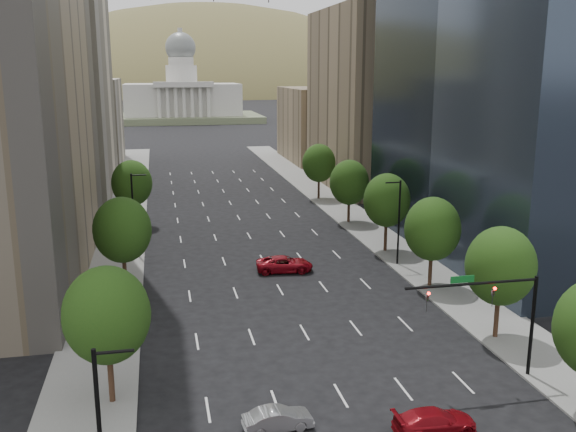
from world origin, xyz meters
TOP-DOWN VIEW (x-y plane):
  - sidewalk_left at (-15.50, 60.00)m, footprint 6.00×200.00m
  - sidewalk_right at (15.50, 60.00)m, footprint 6.00×200.00m
  - midrise_cream_left at (-25.00, 103.00)m, footprint 14.00×30.00m
  - filler_left at (-25.00, 136.00)m, footprint 14.00×26.00m
  - parking_tan_right at (25.00, 100.00)m, footprint 14.00×30.00m
  - filler_right at (25.00, 133.00)m, footprint 14.00×26.00m
  - tree_right_1 at (14.00, 36.00)m, footprint 5.20×5.20m
  - tree_right_2 at (14.00, 48.00)m, footprint 5.20×5.20m
  - tree_right_3 at (14.00, 60.00)m, footprint 5.20×5.20m
  - tree_right_4 at (14.00, 74.00)m, footprint 5.20×5.20m
  - tree_right_5 at (14.00, 90.00)m, footprint 5.20×5.20m
  - tree_left_0 at (-14.00, 32.00)m, footprint 5.20×5.20m
  - tree_left_1 at (-14.00, 52.00)m, footprint 5.20×5.20m
  - tree_left_2 at (-14.00, 78.00)m, footprint 5.20×5.20m
  - streetlight_rn at (13.44, 55.00)m, footprint 1.70×0.20m
  - streetlight_ln at (-13.44, 65.00)m, footprint 1.70×0.20m
  - traffic_signal at (10.53, 30.00)m, footprint 9.12×0.40m
  - capitol at (0.00, 249.71)m, footprint 60.00×40.00m
  - foothills at (34.67, 599.39)m, footprint 720.00×413.00m
  - car_red_near at (4.00, 24.93)m, footprint 4.83×2.02m
  - car_silver at (-4.60, 27.01)m, footprint 4.13×1.79m
  - car_red_far at (1.49, 55.23)m, footprint 5.95×3.19m

SIDE VIEW (x-z plane):
  - foothills at x=34.67m, z-range -169.28..93.72m
  - sidewalk_left at x=-15.50m, z-range 0.00..0.15m
  - sidewalk_right at x=15.50m, z-range 0.00..0.15m
  - car_silver at x=-4.60m, z-range 0.00..1.32m
  - car_red_near at x=4.00m, z-range 0.00..1.39m
  - car_red_far at x=1.49m, z-range 0.00..1.59m
  - streetlight_rn at x=13.44m, z-range 0.34..9.34m
  - streetlight_ln at x=-13.44m, z-range 0.34..9.34m
  - traffic_signal at x=10.53m, z-range 1.49..8.86m
  - tree_right_4 at x=14.00m, z-range 1.23..9.69m
  - tree_right_2 at x=14.00m, z-range 1.30..9.91m
  - tree_left_2 at x=-14.00m, z-range 1.34..10.02m
  - tree_right_1 at x=14.00m, z-range 1.37..10.12m
  - tree_right_5 at x=14.00m, z-range 1.37..10.12m
  - tree_left_0 at x=-14.00m, z-range 1.37..10.12m
  - tree_right_3 at x=14.00m, z-range 1.44..10.34m
  - tree_left_1 at x=-14.00m, z-range 1.48..10.45m
  - filler_right at x=25.00m, z-range 0.00..16.00m
  - capitol at x=0.00m, z-range -9.02..26.18m
  - filler_left at x=-25.00m, z-range 0.00..18.00m
  - parking_tan_right at x=25.00m, z-range 0.00..30.00m
  - midrise_cream_left at x=-25.00m, z-range 0.00..35.00m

